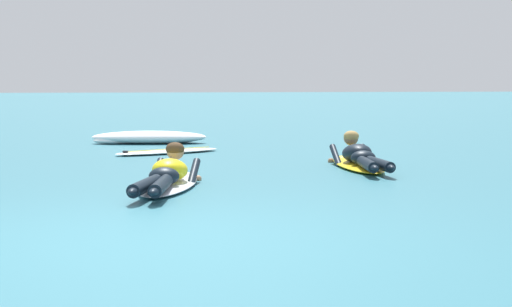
# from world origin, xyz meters

# --- Properties ---
(ground_plane) EXTENTS (120.00, 120.00, 0.00)m
(ground_plane) POSITION_xyz_m (0.00, 10.00, 0.00)
(ground_plane) COLOR #2D6B7A
(surfer_near) EXTENTS (1.01, 2.57, 0.54)m
(surfer_near) POSITION_xyz_m (0.29, 2.93, 0.14)
(surfer_near) COLOR silver
(surfer_near) RESTS_ON ground
(surfer_far) EXTENTS (0.61, 2.57, 0.54)m
(surfer_far) POSITION_xyz_m (3.00, 4.76, 0.14)
(surfer_far) COLOR yellow
(surfer_far) RESTS_ON ground
(drifting_surfboard) EXTENTS (1.94, 1.37, 0.16)m
(drifting_surfboard) POSITION_xyz_m (0.48, 7.50, 0.03)
(drifting_surfboard) COLOR white
(drifting_surfboard) RESTS_ON ground
(whitewater_mid_left) EXTENTS (2.24, 0.95, 0.24)m
(whitewater_mid_left) POSITION_xyz_m (0.24, 9.73, 0.11)
(whitewater_mid_left) COLOR white
(whitewater_mid_left) RESTS_ON ground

